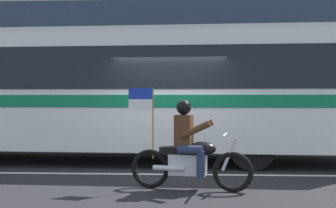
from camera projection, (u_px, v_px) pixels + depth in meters
ground_plane at (169, 169)px, 9.26m from camera, size 60.00×60.00×0.00m
sidewalk_curb at (176, 142)px, 14.36m from camera, size 28.00×3.80×0.15m
lane_center_stripe at (168, 174)px, 8.66m from camera, size 26.60×0.14×0.01m
transit_bus at (116, 87)px, 10.50m from camera, size 11.90×3.07×3.22m
motorcycle_with_rider at (189, 152)px, 7.18m from camera, size 2.17×0.71×1.78m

